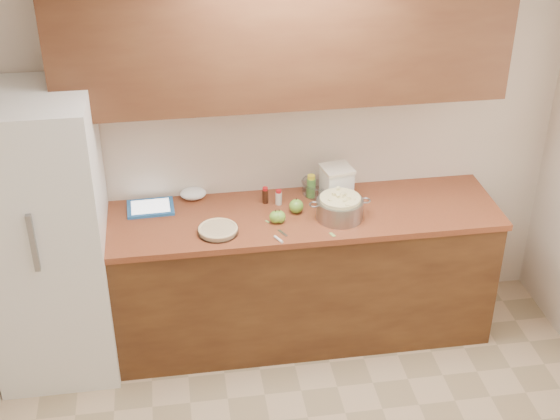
{
  "coord_description": "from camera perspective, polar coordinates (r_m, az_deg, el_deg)",
  "views": [
    {
      "loc": [
        -0.67,
        -2.59,
        3.35
      ],
      "look_at": [
        -0.05,
        1.43,
        0.98
      ],
      "focal_mm": 50.0,
      "sensor_mm": 36.0,
      "label": 1
    }
  ],
  "objects": [
    {
      "name": "peel_a",
      "position": [
        4.58,
        3.85,
        -1.81
      ],
      "size": [
        0.04,
        0.05,
        0.0
      ],
      "primitive_type": "cube",
      "rotation": [
        0.0,
        0.0,
        -1.2
      ],
      "color": "#88A651",
      "rests_on": "counter_run"
    },
    {
      "name": "paring_knife",
      "position": [
        4.53,
        -0.06,
        -2.08
      ],
      "size": [
        0.09,
        0.16,
        0.02
      ],
      "rotation": [
        0.0,
        0.0,
        0.45
      ],
      "color": "gray",
      "rests_on": "counter_run"
    },
    {
      "name": "counter_run",
      "position": [
        5.03,
        0.48,
        -4.78
      ],
      "size": [
        2.64,
        0.68,
        0.92
      ],
      "color": "#5A3519",
      "rests_on": "ground"
    },
    {
      "name": "cinnamon_shaker",
      "position": [
        4.86,
        -0.1,
        0.93
      ],
      "size": [
        0.04,
        0.04,
        0.1
      ],
      "rotation": [
        0.0,
        0.0,
        -0.43
      ],
      "color": "beige",
      "rests_on": "counter_run"
    },
    {
      "name": "tablet",
      "position": [
        4.89,
        -9.45,
        0.17
      ],
      "size": [
        0.29,
        0.23,
        0.02
      ],
      "rotation": [
        0.0,
        0.0,
        0.03
      ],
      "color": "#205A9C",
      "rests_on": "counter_run"
    },
    {
      "name": "vanilla_bottle",
      "position": [
        4.88,
        -1.09,
        1.08
      ],
      "size": [
        0.04,
        0.04,
        0.11
      ],
      "rotation": [
        0.0,
        0.0,
        -0.04
      ],
      "color": "black",
      "rests_on": "counter_run"
    },
    {
      "name": "apple_center",
      "position": [
        4.77,
        1.2,
        0.28
      ],
      "size": [
        0.09,
        0.09,
        0.1
      ],
      "color": "#69A031",
      "rests_on": "counter_run"
    },
    {
      "name": "flour_canister",
      "position": [
        4.9,
        4.16,
        1.98
      ],
      "size": [
        0.21,
        0.21,
        0.22
      ],
      "rotation": [
        0.0,
        0.0,
        0.18
      ],
      "color": "silver",
      "rests_on": "counter_run"
    },
    {
      "name": "colander",
      "position": [
        4.72,
        4.39,
        0.16
      ],
      "size": [
        0.38,
        0.28,
        0.14
      ],
      "rotation": [
        0.0,
        0.0,
        0.09
      ],
      "color": "gray",
      "rests_on": "counter_run"
    },
    {
      "name": "peel_b",
      "position": [
        4.7,
        0.13,
        -0.85
      ],
      "size": [
        0.03,
        0.04,
        0.0
      ],
      "primitive_type": "cube",
      "rotation": [
        0.0,
        0.0,
        -2.04
      ],
      "color": "#88A651",
      "rests_on": "counter_run"
    },
    {
      "name": "apple_left",
      "position": [
        4.67,
        -0.33,
        -0.51
      ],
      "size": [
        0.08,
        0.08,
        0.09
      ],
      "color": "#69A031",
      "rests_on": "counter_run"
    },
    {
      "name": "lemon_bottle",
      "position": [
        4.94,
        2.29,
        1.74
      ],
      "size": [
        0.06,
        0.06,
        0.15
      ],
      "rotation": [
        0.0,
        0.0,
        -0.37
      ],
      "color": "#4C8C38",
      "rests_on": "counter_run"
    },
    {
      "name": "peel_d",
      "position": [
        4.7,
        -0.93,
        -0.85
      ],
      "size": [
        0.03,
        0.03,
        0.0
      ],
      "primitive_type": "cube",
      "rotation": [
        0.0,
        0.0,
        2.11
      ],
      "color": "#88A651",
      "rests_on": "counter_run"
    },
    {
      "name": "paper_towel",
      "position": [
        4.96,
        -6.37,
        1.21
      ],
      "size": [
        0.19,
        0.17,
        0.07
      ],
      "primitive_type": "ellipsoid",
      "rotation": [
        0.0,
        0.0,
        0.26
      ],
      "color": "white",
      "rests_on": "counter_run"
    },
    {
      "name": "apple_front",
      "position": [
        4.68,
        -0.06,
        -0.49
      ],
      "size": [
        0.08,
        0.08,
        0.09
      ],
      "color": "#69A031",
      "rests_on": "counter_run"
    },
    {
      "name": "mixing_bowl",
      "position": [
        5.0,
        2.9,
        1.76
      ],
      "size": [
        0.23,
        0.23,
        0.09
      ],
      "rotation": [
        0.0,
        0.0,
        -0.21
      ],
      "color": "silver",
      "rests_on": "counter_run"
    },
    {
      "name": "upper_cabinets",
      "position": [
        4.49,
        0.24,
        12.12
      ],
      "size": [
        2.6,
        0.34,
        0.7
      ],
      "primitive_type": "cube",
      "color": "#542F19",
      "rests_on": "room_shell"
    },
    {
      "name": "room_shell",
      "position": [
        3.37,
        4.57,
        -7.35
      ],
      "size": [
        3.6,
        3.6,
        3.6
      ],
      "color": "tan",
      "rests_on": "ground"
    },
    {
      "name": "fridge",
      "position": [
        4.78,
        -16.75,
        -2.02
      ],
      "size": [
        0.7,
        0.7,
        1.8
      ],
      "primitive_type": "cube",
      "color": "white",
      "rests_on": "ground"
    },
    {
      "name": "pie",
      "position": [
        4.6,
        -4.56,
        -1.47
      ],
      "size": [
        0.24,
        0.24,
        0.04
      ],
      "rotation": [
        0.0,
        0.0,
        0.15
      ],
      "color": "silver",
      "rests_on": "counter_run"
    },
    {
      "name": "peel_c",
      "position": [
        4.71,
        0.2,
        -0.78
      ],
      "size": [
        0.04,
        0.05,
        0.0
      ],
      "primitive_type": "cube",
      "rotation": [
        0.0,
        0.0,
        -2.11
      ],
      "color": "#88A651",
      "rests_on": "counter_run"
    }
  ]
}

